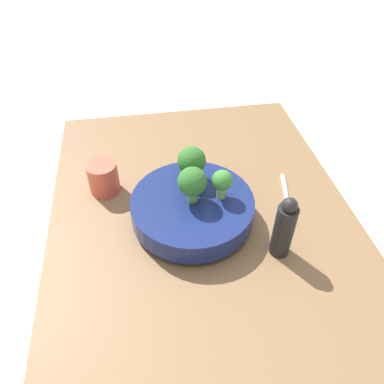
% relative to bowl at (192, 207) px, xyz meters
% --- Properties ---
extents(ground_plane, '(6.00, 6.00, 0.00)m').
position_rel_bowl_xyz_m(ground_plane, '(-0.00, -0.03, -0.08)').
color(ground_plane, beige).
extents(table, '(0.99, 0.72, 0.05)m').
position_rel_bowl_xyz_m(table, '(-0.00, -0.03, -0.06)').
color(table, brown).
rests_on(table, ground_plane).
extents(bowl, '(0.28, 0.28, 0.07)m').
position_rel_bowl_xyz_m(bowl, '(0.00, 0.00, 0.00)').
color(bowl, navy).
rests_on(bowl, table).
extents(broccoli_floret_front, '(0.05, 0.05, 0.07)m').
position_rel_bowl_xyz_m(broccoli_floret_front, '(-0.01, -0.07, 0.07)').
color(broccoli_floret_front, '#6BA34C').
rests_on(broccoli_floret_front, bowl).
extents(broccoli_floret_right, '(0.07, 0.07, 0.09)m').
position_rel_bowl_xyz_m(broccoli_floret_right, '(0.07, -0.01, 0.08)').
color(broccoli_floret_right, '#609347').
rests_on(broccoli_floret_right, bowl).
extents(broccoli_floret_center, '(0.06, 0.06, 0.09)m').
position_rel_bowl_xyz_m(broccoli_floret_center, '(-0.00, -0.00, 0.08)').
color(broccoli_floret_center, '#609347').
rests_on(broccoli_floret_center, bowl).
extents(cup, '(0.08, 0.08, 0.08)m').
position_rel_bowl_xyz_m(cup, '(0.14, 0.20, 0.00)').
color(cup, '#C64C38').
rests_on(cup, table).
extents(pepper_mill, '(0.04, 0.04, 0.16)m').
position_rel_bowl_xyz_m(pepper_mill, '(-0.13, -0.17, 0.04)').
color(pepper_mill, black).
rests_on(pepper_mill, table).
extents(fork, '(0.16, 0.05, 0.01)m').
position_rel_bowl_xyz_m(fork, '(0.04, -0.24, -0.03)').
color(fork, silver).
rests_on(fork, table).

